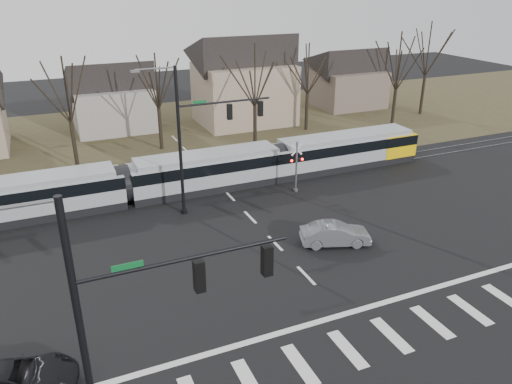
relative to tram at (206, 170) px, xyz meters
name	(u,v)px	position (x,y,z in m)	size (l,w,h in m)	color
ground	(325,295)	(1.19, -16.00, -1.59)	(140.00, 140.00, 0.00)	black
grass_verge	(170,133)	(1.19, 16.00, -1.59)	(140.00, 28.00, 0.01)	#38331E
crosswalk	(370,342)	(1.19, -20.00, -1.59)	(27.00, 2.60, 0.01)	silver
stop_line	(344,314)	(1.19, -17.80, -1.59)	(28.00, 0.35, 0.01)	silver
lane_dashes	(221,186)	(1.19, 0.00, -1.59)	(0.18, 30.00, 0.01)	silver
rail_pair	(222,187)	(1.19, -0.20, -1.56)	(90.00, 1.52, 0.06)	#59595E
tram	(206,170)	(0.00, 0.00, 0.00)	(38.58, 2.86, 2.92)	gray
sedan	(335,234)	(4.52, -11.57, -0.89)	(4.54, 2.80, 1.41)	slate
suv	(10,382)	(-13.69, -16.97, -0.88)	(5.50, 3.25, 1.44)	black
signal_pole_near_left	(138,325)	(-9.22, -22.00, 4.11)	(9.28, 0.44, 10.20)	black
signal_pole_far	(202,132)	(-1.22, -3.50, 4.11)	(9.28, 0.44, 10.20)	black
rail_crossing_signal	(296,169)	(6.19, -3.21, 0.29)	(1.08, 0.36, 4.00)	#59595B
tree_row	(203,96)	(3.19, 10.00, 3.41)	(59.20, 7.20, 10.00)	black
house_b	(112,93)	(-3.81, 20.00, 2.38)	(8.64, 7.56, 7.65)	gray
house_c	(244,76)	(10.19, 17.00, 3.64)	(10.80, 8.64, 10.10)	gray
house_d	(348,75)	(25.19, 19.00, 2.38)	(8.64, 7.56, 7.65)	brown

